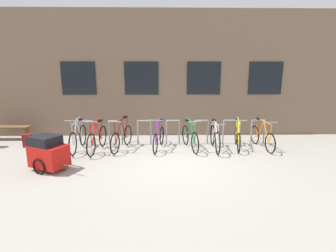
% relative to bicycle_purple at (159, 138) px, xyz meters
% --- Properties ---
extents(ground_plane, '(42.00, 42.00, 0.00)m').
position_rel_bicycle_purple_xyz_m(ground_plane, '(0.53, -1.41, -0.37)').
color(ground_plane, '#9E998E').
extents(storefront_building, '(28.00, 5.55, 4.79)m').
position_rel_bicycle_purple_xyz_m(storefront_building, '(0.53, 4.55, 2.02)').
color(storefront_building, '#7A604C').
rests_on(storefront_building, ground).
extents(bike_rack, '(6.50, 0.05, 0.87)m').
position_rel_bicycle_purple_xyz_m(bike_rack, '(0.49, 0.49, 0.14)').
color(bike_rack, gray).
rests_on(bike_rack, ground).
extents(bicycle_purple, '(0.48, 1.71, 1.08)m').
position_rel_bicycle_purple_xyz_m(bicycle_purple, '(0.00, 0.00, 0.00)').
color(bicycle_purple, black).
rests_on(bicycle_purple, ground).
extents(bicycle_green, '(0.51, 1.72, 1.04)m').
position_rel_bicycle_purple_xyz_m(bicycle_green, '(1.03, -0.03, 0.01)').
color(bicycle_green, black).
rests_on(bicycle_green, ground).
extents(bicycle_orange, '(0.44, 1.75, 1.00)m').
position_rel_bicycle_purple_xyz_m(bicycle_orange, '(3.46, 0.00, -0.00)').
color(bicycle_orange, black).
rests_on(bicycle_orange, ground).
extents(bicycle_red, '(0.44, 1.81, 1.09)m').
position_rel_bicycle_purple_xyz_m(bicycle_red, '(-1.98, -0.19, 0.02)').
color(bicycle_red, black).
rests_on(bicycle_red, ground).
extents(bicycle_yellow, '(0.48, 1.62, 1.06)m').
position_rel_bicycle_purple_xyz_m(bicycle_yellow, '(2.63, 0.01, -0.00)').
color(bicycle_yellow, black).
rests_on(bicycle_yellow, ground).
extents(bicycle_silver, '(0.44, 1.82, 1.09)m').
position_rel_bicycle_purple_xyz_m(bicycle_silver, '(-2.64, -0.05, 0.02)').
color(bicycle_silver, black).
rests_on(bicycle_silver, ground).
extents(bicycle_maroon, '(0.56, 1.72, 1.06)m').
position_rel_bicycle_purple_xyz_m(bicycle_maroon, '(-1.22, 0.01, 0.01)').
color(bicycle_maroon, black).
rests_on(bicycle_maroon, ground).
extents(bicycle_white, '(0.44, 1.78, 0.97)m').
position_rel_bicycle_purple_xyz_m(bicycle_white, '(1.85, -0.13, 0.02)').
color(bicycle_white, black).
rests_on(bicycle_white, ground).
extents(bike_trailer, '(1.44, 0.93, 0.92)m').
position_rel_bicycle_purple_xyz_m(bike_trailer, '(-2.83, -1.80, 0.10)').
color(bike_trailer, red).
rests_on(bike_trailer, ground).
extents(wooden_bench, '(1.44, 0.40, 0.51)m').
position_rel_bicycle_purple_xyz_m(wooden_bench, '(-5.58, 1.23, -0.01)').
color(wooden_bench, brown).
rests_on(wooden_bench, ground).
extents(backpack, '(0.31, 0.25, 0.44)m').
position_rel_bicycle_purple_xyz_m(backpack, '(-4.47, 0.28, -0.15)').
color(backpack, maroon).
rests_on(backpack, ground).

